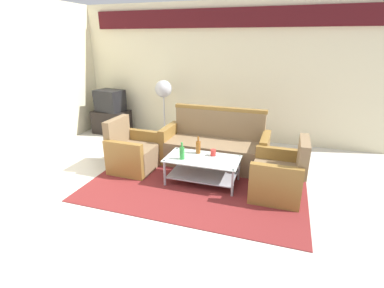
{
  "coord_description": "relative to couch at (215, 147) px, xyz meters",
  "views": [
    {
      "loc": [
        1.27,
        -3.0,
        2.08
      ],
      "look_at": [
        0.05,
        0.69,
        0.65
      ],
      "focal_mm": 26.75,
      "sensor_mm": 36.0,
      "label": 1
    }
  ],
  "objects": [
    {
      "name": "pedestal_fan",
      "position": [
        -1.41,
        1.07,
        0.7
      ],
      "size": [
        0.36,
        0.36,
        1.27
      ],
      "color": "#2D2D33",
      "rests_on": "ground"
    },
    {
      "name": "rug",
      "position": [
        -0.08,
        -0.74,
        -0.31
      ],
      "size": [
        3.19,
        2.28,
        0.01
      ],
      "primitive_type": "cube",
      "color": "maroon",
      "rests_on": "ground"
    },
    {
      "name": "ground_plane",
      "position": [
        -0.19,
        -1.53,
        -0.32
      ],
      "size": [
        14.0,
        14.0,
        0.0
      ],
      "primitive_type": "plane",
      "color": "beige"
    },
    {
      "name": "coffee_table",
      "position": [
        -0.0,
        -0.76,
        -0.04
      ],
      "size": [
        1.1,
        0.6,
        0.4
      ],
      "color": "silver",
      "rests_on": "rug"
    },
    {
      "name": "couch",
      "position": [
        0.0,
        0.0,
        0.0
      ],
      "size": [
        1.81,
        0.77,
        0.96
      ],
      "rotation": [
        0.0,
        0.0,
        3.13
      ],
      "color": "#7F6647",
      "rests_on": "rug"
    },
    {
      "name": "armchair_left",
      "position": [
        -1.26,
        -0.63,
        -0.03
      ],
      "size": [
        0.72,
        0.78,
        0.85
      ],
      "rotation": [
        0.0,
        0.0,
        -1.6
      ],
      "color": "#7F6647",
      "rests_on": "rug"
    },
    {
      "name": "cup",
      "position": [
        0.12,
        -0.61,
        0.14
      ],
      "size": [
        0.08,
        0.08,
        0.1
      ],
      "primitive_type": "cylinder",
      "color": "red",
      "rests_on": "coffee_table"
    },
    {
      "name": "wall_back",
      "position": [
        -0.19,
        1.52,
        1.16
      ],
      "size": [
        6.52,
        0.19,
        2.8
      ],
      "color": "beige",
      "rests_on": "ground"
    },
    {
      "name": "armchair_right",
      "position": [
        1.1,
        -0.78,
        -0.03
      ],
      "size": [
        0.7,
        0.76,
        0.85
      ],
      "rotation": [
        0.0,
        0.0,
        1.57
      ],
      "color": "#7F6647",
      "rests_on": "rug"
    },
    {
      "name": "television",
      "position": [
        -2.73,
        1.02,
        0.44
      ],
      "size": [
        0.67,
        0.54,
        0.48
      ],
      "rotation": [
        0.0,
        0.0,
        2.96
      ],
      "color": "black",
      "rests_on": "tv_stand"
    },
    {
      "name": "bottle_brown",
      "position": [
        -0.13,
        -0.59,
        0.2
      ],
      "size": [
        0.07,
        0.07,
        0.27
      ],
      "color": "brown",
      "rests_on": "coffee_table"
    },
    {
      "name": "tv_stand",
      "position": [
        -2.73,
        1.02,
        -0.06
      ],
      "size": [
        0.8,
        0.5,
        0.52
      ],
      "primitive_type": "cube",
      "color": "black",
      "rests_on": "ground"
    },
    {
      "name": "bottle_green",
      "position": [
        -0.29,
        -0.88,
        0.19
      ],
      "size": [
        0.07,
        0.07,
        0.26
      ],
      "color": "#2D8C38",
      "rests_on": "coffee_table"
    }
  ]
}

